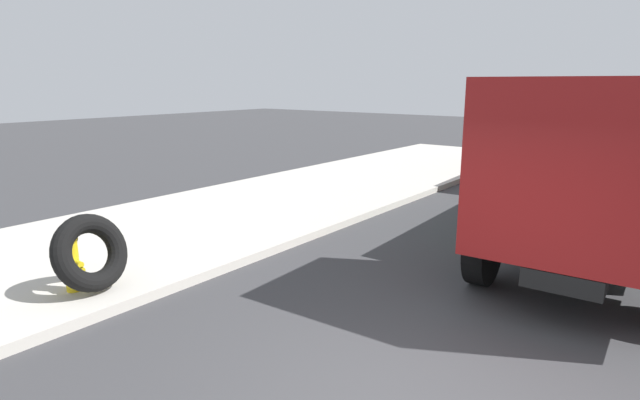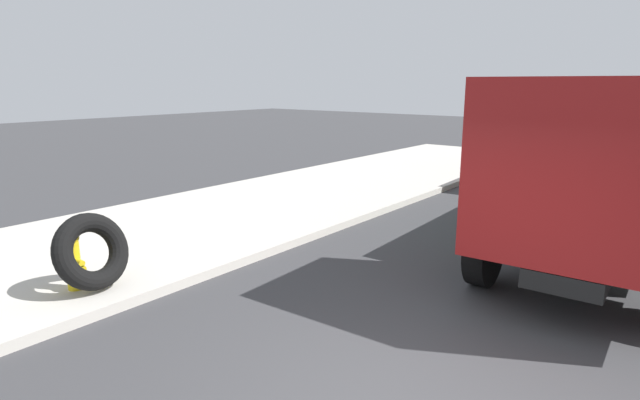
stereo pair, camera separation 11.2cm
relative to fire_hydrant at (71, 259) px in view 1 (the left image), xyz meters
The scene contains 5 objects.
sidewalk_curb 1.81m from the fire_hydrant, 71.71° to the left, with size 36.00×5.00×0.15m, color #BCB7AD.
fire_hydrant is the anchor object (origin of this frame).
loose_tire 0.29m from the fire_hydrant, 54.12° to the right, with size 1.07×1.07×0.27m, color black.
dump_truck_green 8.25m from the fire_hydrant, 40.75° to the right, with size 7.10×3.05×3.00m.
dump_truck_red 14.97m from the fire_hydrant, 14.41° to the right, with size 7.11×3.07×3.00m.
Camera 1 is at (-3.66, -1.80, 2.93)m, focal length 28.61 mm.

